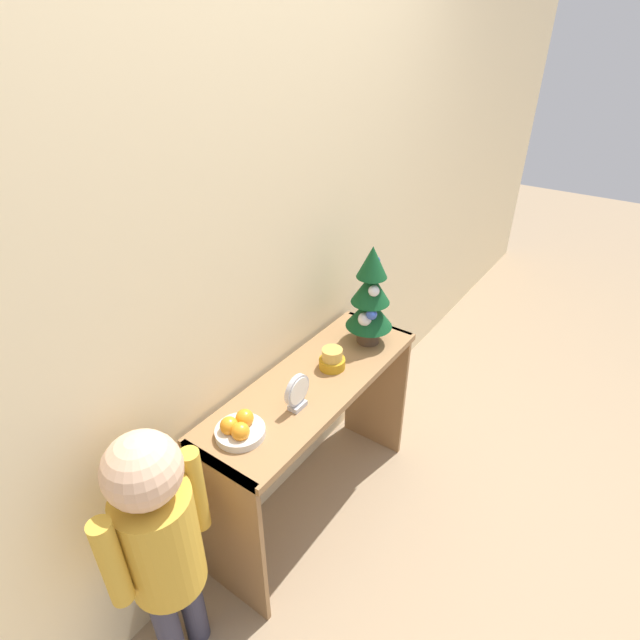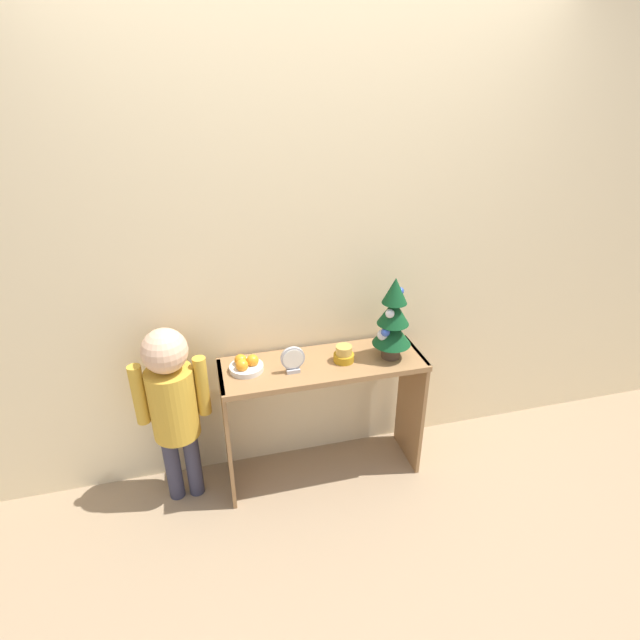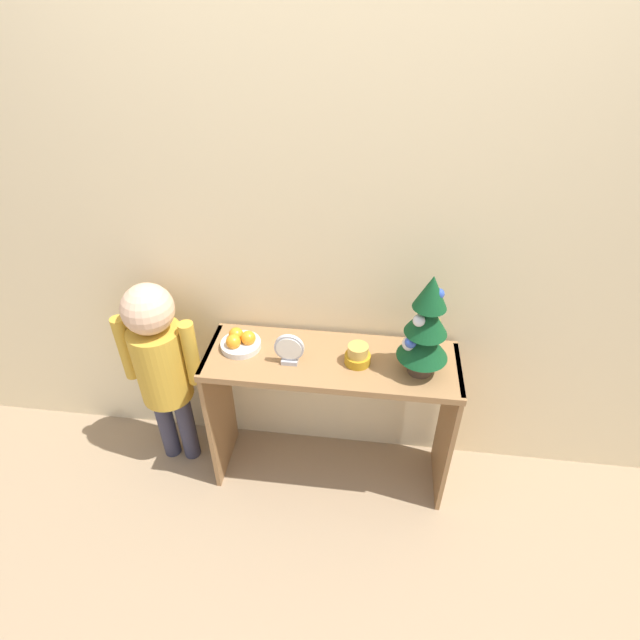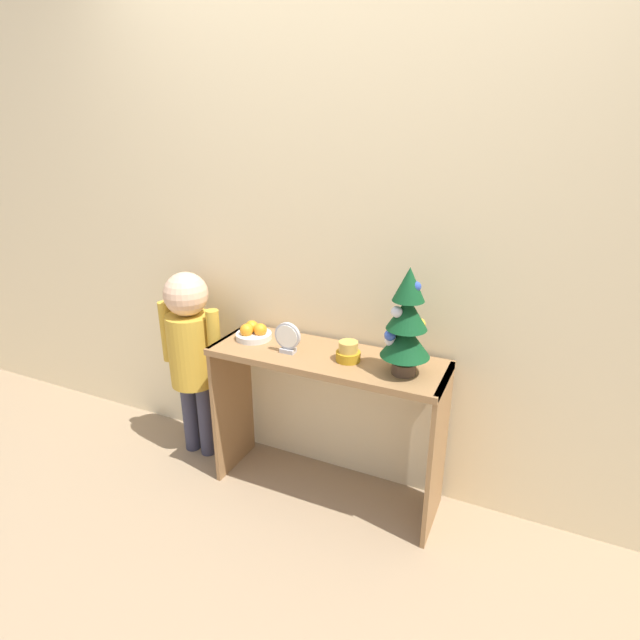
% 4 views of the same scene
% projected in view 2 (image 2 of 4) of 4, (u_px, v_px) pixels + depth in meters
% --- Properties ---
extents(ground_plane, '(12.00, 12.00, 0.00)m').
position_uv_depth(ground_plane, '(331.00, 492.00, 2.78)').
color(ground_plane, '#997F60').
extents(back_wall, '(7.00, 0.05, 2.50)m').
position_uv_depth(back_wall, '(312.00, 255.00, 2.56)').
color(back_wall, beige).
rests_on(back_wall, ground_plane).
extents(console_table, '(1.07, 0.36, 0.74)m').
position_uv_depth(console_table, '(323.00, 390.00, 2.68)').
color(console_table, olive).
rests_on(console_table, ground_plane).
extents(mini_tree, '(0.20, 0.20, 0.45)m').
position_uv_depth(mini_tree, '(393.00, 319.00, 2.55)').
color(mini_tree, '#4C3828').
rests_on(mini_tree, console_table).
extents(fruit_bowl, '(0.17, 0.17, 0.08)m').
position_uv_depth(fruit_bowl, '(246.00, 365.00, 2.52)').
color(fruit_bowl, silver).
rests_on(fruit_bowl, console_table).
extents(singing_bowl, '(0.11, 0.11, 0.09)m').
position_uv_depth(singing_bowl, '(344.00, 355.00, 2.59)').
color(singing_bowl, '#B78419').
rests_on(singing_bowl, console_table).
extents(desk_clock, '(0.12, 0.04, 0.14)m').
position_uv_depth(desk_clock, '(293.00, 360.00, 2.49)').
color(desk_clock, '#B2B2B7').
rests_on(desk_clock, console_table).
extents(child_figure, '(0.37, 0.24, 1.03)m').
position_uv_depth(child_figure, '(172.00, 398.00, 2.48)').
color(child_figure, '#38384C').
rests_on(child_figure, ground_plane).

